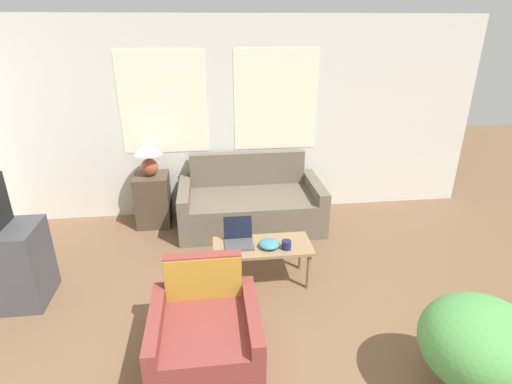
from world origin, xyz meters
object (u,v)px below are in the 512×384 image
Objects in this scene: armchair at (206,335)px; laptop at (239,238)px; couch at (250,205)px; coffee_table at (262,250)px; table_lamp at (148,153)px; cup_navy at (286,245)px; potted_plant at (479,346)px; snack_bowl at (269,244)px.

armchair reaches higher than laptop.
couch is 1.85× the size of coffee_table.
table_lamp is 2.21m from cup_navy.
couch is 2.28× the size of potted_plant.
laptop is 1.41× the size of snack_bowl.
potted_plant is at bearing -51.78° from snack_bowl.
cup_navy is at bearing 125.22° from potted_plant.
couch is 2.37m from armchair.
laptop is (-0.25, -1.24, 0.22)m from couch.
cup_navy is at bearing -20.45° from laptop.
table_lamp is at bearing 129.54° from potted_plant.
couch is 1.46m from table_lamp.
couch is at bearing 91.77° from snack_bowl.
table_lamp is 0.58× the size of potted_plant.
table_lamp is 4.94× the size of cup_navy.
coffee_table is (1.25, -1.47, -0.60)m from table_lamp.
table_lamp is 2.23× the size of snack_bowl.
cup_navy is (0.22, -0.10, 0.10)m from coffee_table.
coffee_table is 0.27m from laptop.
cup_navy is at bearing -17.94° from snack_bowl.
armchair is at bearing 162.44° from potted_plant.
laptop is (1.02, -1.40, -0.49)m from table_lamp.
table_lamp is 2.07m from snack_bowl.
couch is at bearing 89.10° from coffee_table.
couch is 1.31m from coffee_table.
snack_bowl is at bearing -21.78° from laptop.
coffee_table is at bearing -49.62° from table_lamp.
couch is at bearing 78.37° from laptop.
coffee_table is 0.27m from cup_navy.
armchair is 1.76× the size of table_lamp.
coffee_table is 10.46× the size of cup_navy.
armchair is 1.95m from potted_plant.
snack_bowl is at bearing -38.80° from coffee_table.
laptop is at bearing 71.80° from armchair.
cup_navy is (0.46, -0.17, -0.01)m from laptop.
table_lamp is at bearing 133.15° from cup_navy.
couch is 19.38× the size of cup_navy.
cup_navy reaches higher than coffee_table.
cup_navy is (1.47, -1.57, -0.50)m from table_lamp.
armchair is 2.79× the size of laptop.
couch is 8.73× the size of snack_bowl.
laptop is 0.49m from cup_navy.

